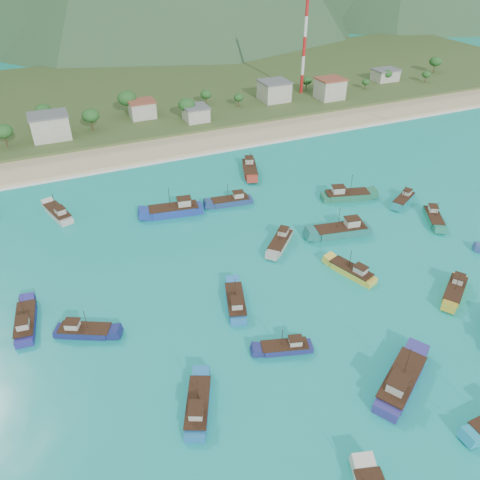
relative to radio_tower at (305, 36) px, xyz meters
name	(u,v)px	position (x,y,z in m)	size (l,w,h in m)	color
ground	(280,303)	(-65.87, -108.00, -22.86)	(600.00, 600.00, 0.00)	#0B8280
beach	(163,148)	(-65.87, -29.00, -22.86)	(400.00, 18.00, 1.20)	beige
land	(123,94)	(-65.87, 32.00, -22.86)	(400.00, 110.00, 2.40)	#385123
surf_line	(172,160)	(-65.87, -38.50, -22.86)	(400.00, 2.50, 0.08)	white
village	(152,109)	(-62.91, -6.08, -17.94)	(212.91, 27.63, 7.51)	beige
vegetation	(113,113)	(-76.32, -4.97, -17.77)	(274.13, 25.22, 8.90)	#235623
radio_tower	(305,36)	(0.00, 0.00, 0.00)	(1.20, 1.20, 42.52)	red
boat_2	(236,303)	(-73.67, -105.48, -22.14)	(5.95, 10.79, 6.11)	#2372BE
boat_3	(280,242)	(-56.90, -91.06, -22.17)	(9.24, 9.16, 5.93)	#ABA59A
boat_4	(352,272)	(-48.72, -106.14, -22.19)	(6.13, 10.35, 5.87)	yellow
boat_5	(198,407)	(-87.38, -123.79, -22.14)	(7.04, 10.65, 6.10)	#1F69AE
boat_6	(250,169)	(-48.06, -55.46, -22.00)	(7.06, 12.14, 6.89)	#AD3125
boat_7	(400,382)	(-57.97, -132.11, -21.85)	(13.15, 10.13, 7.72)	navy
boat_8	(285,348)	(-70.40, -118.71, -22.32)	(9.03, 4.92, 5.12)	navy
boat_9	(433,218)	(-18.90, -96.47, -22.21)	(7.17, 9.84, 5.71)	#1D7A60
boat_10	(231,201)	(-59.95, -70.19, -22.13)	(10.78, 4.40, 6.19)	navy
boat_11	(58,214)	(-100.30, -59.15, -22.11)	(6.16, 11.07, 6.27)	beige
boat_14	(455,291)	(-34.14, -118.83, -22.19)	(9.79, 8.05, 5.84)	gold
boat_19	(84,331)	(-100.22, -101.76, -22.21)	(9.95, 6.89, 5.72)	navy
boat_21	(175,210)	(-74.31, -69.33, -21.84)	(13.57, 5.87, 7.76)	#1E3796
boat_24	(341,231)	(-42.47, -92.97, -21.87)	(13.38, 6.05, 7.63)	#1E6F69
boat_25	(404,200)	(-19.52, -86.61, -22.27)	(9.33, 6.75, 5.41)	teal
boat_26	(346,196)	(-32.03, -79.47, -21.94)	(12.78, 6.75, 7.24)	#1F6E50
boat_29	(26,323)	(-109.26, -95.63, -22.13)	(4.21, 10.75, 6.19)	navy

